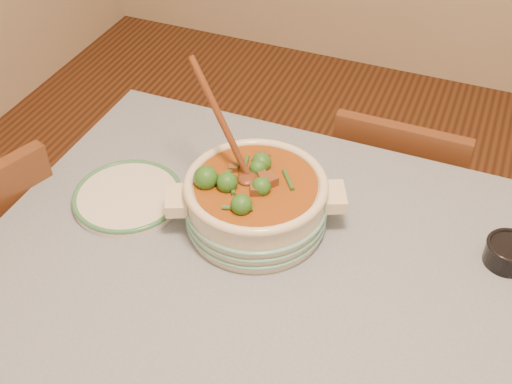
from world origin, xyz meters
TOP-DOWN VIEW (x-y plane):
  - dining_table at (0.00, 0.00)m, footprint 1.68×1.08m
  - stew_casserole at (-0.27, 0.15)m, footprint 0.41×0.41m
  - white_plate at (-0.59, 0.11)m, footprint 0.32×0.32m
  - condiment_bowl at (0.28, 0.25)m, footprint 0.12×0.12m
  - chair_far at (-0.03, 0.70)m, footprint 0.38×0.38m

SIDE VIEW (x-z plane):
  - chair_far at x=-0.03m, z-range 0.05..0.85m
  - dining_table at x=0.00m, z-range 0.29..1.04m
  - white_plate at x=-0.59m, z-range 0.76..0.78m
  - condiment_bowl at x=0.28m, z-range 0.76..0.82m
  - stew_casserole at x=-0.27m, z-range 0.65..1.03m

